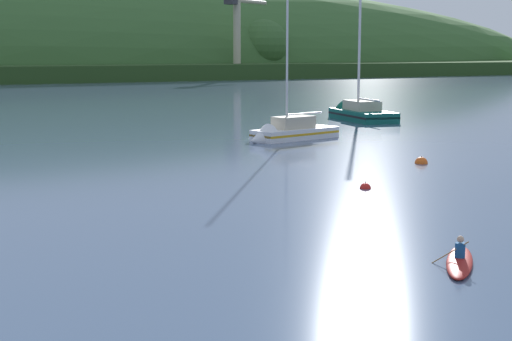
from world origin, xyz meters
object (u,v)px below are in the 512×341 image
object	(u,v)px
dockside_crane	(238,37)
mooring_buoy_far_upstream	(421,163)
sailboat_near_mooring	(287,135)
canoe_with_paddler	(460,261)
mooring_buoy_off_fishing_boat	(365,188)
sailboat_midwater_white	(357,115)

from	to	relation	value
dockside_crane	mooring_buoy_far_upstream	distance (m)	146.28
sailboat_near_mooring	mooring_buoy_far_upstream	size ratio (longest dim) A/B	14.33
dockside_crane	canoe_with_paddler	size ratio (longest dim) A/B	5.65
canoe_with_paddler	dockside_crane	bearing A→B (deg)	-160.46
mooring_buoy_off_fishing_boat	sailboat_near_mooring	bearing A→B (deg)	72.31
sailboat_near_mooring	canoe_with_paddler	world-z (taller)	sailboat_near_mooring
sailboat_near_mooring	sailboat_midwater_white	distance (m)	19.10
sailboat_near_mooring	canoe_with_paddler	distance (m)	34.54
dockside_crane	mooring_buoy_off_fishing_boat	distance (m)	154.38
mooring_buoy_far_upstream	sailboat_near_mooring	bearing A→B (deg)	95.64
dockside_crane	mooring_buoy_off_fishing_boat	size ratio (longest dim) A/B	31.69
sailboat_near_mooring	sailboat_midwater_white	xyz separation A→B (m)	(14.47, 12.47, 0.04)
dockside_crane	mooring_buoy_far_upstream	world-z (taller)	dockside_crane
sailboat_near_mooring	mooring_buoy_off_fishing_boat	bearing A→B (deg)	57.39
canoe_with_paddler	mooring_buoy_off_fishing_boat	size ratio (longest dim) A/B	5.61
mooring_buoy_off_fishing_boat	mooring_buoy_far_upstream	bearing A→B (deg)	36.11
sailboat_near_mooring	canoe_with_paddler	xyz separation A→B (m)	(-11.34, -32.62, -0.29)
canoe_with_paddler	mooring_buoy_far_upstream	bearing A→B (deg)	-172.99
sailboat_midwater_white	mooring_buoy_off_fishing_boat	world-z (taller)	sailboat_midwater_white
sailboat_near_mooring	mooring_buoy_far_upstream	world-z (taller)	sailboat_near_mooring
sailboat_midwater_white	mooring_buoy_far_upstream	distance (m)	29.77
mooring_buoy_off_fishing_boat	mooring_buoy_far_upstream	world-z (taller)	mooring_buoy_far_upstream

